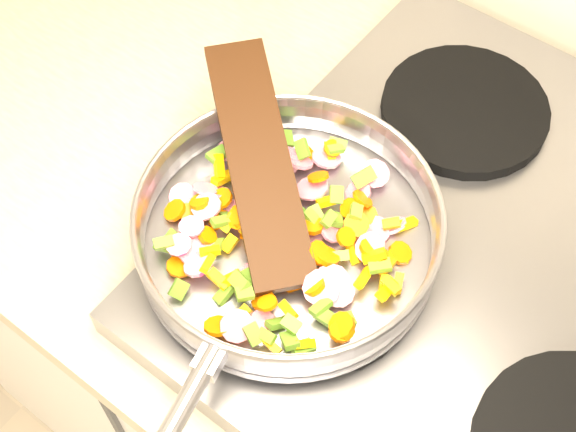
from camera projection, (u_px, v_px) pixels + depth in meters
The scene contains 6 objects.
cooktop at pixel (509, 273), 0.82m from camera, with size 0.60×0.60×0.04m, color #939399.
grate_fl at pixel (319, 283), 0.79m from camera, with size 0.19×0.19×0.02m, color black.
grate_bl at pixel (465, 110), 0.91m from camera, with size 0.19×0.19×0.02m, color black.
saute_pan at pixel (287, 228), 0.78m from camera, with size 0.34×0.50×0.06m.
vegetable_heap at pixel (284, 236), 0.78m from camera, with size 0.26×0.26×0.05m.
wooden_spatula at pixel (259, 160), 0.79m from camera, with size 0.27×0.06×0.01m, color black.
Camera 1 is at (-0.64, 1.21, 1.64)m, focal length 50.00 mm.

